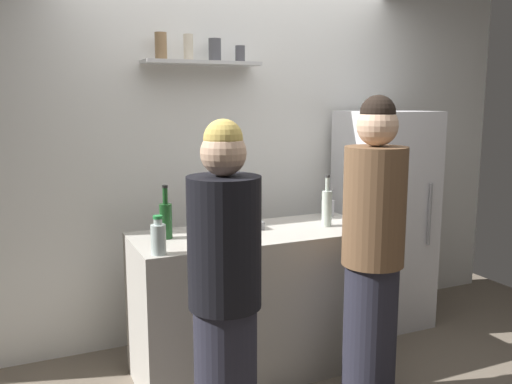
% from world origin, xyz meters
% --- Properties ---
extents(back_wall_assembly, '(4.80, 0.32, 2.60)m').
position_xyz_m(back_wall_assembly, '(-0.00, 1.25, 1.30)').
color(back_wall_assembly, white).
rests_on(back_wall_assembly, ground).
extents(refrigerator, '(0.60, 0.63, 1.63)m').
position_xyz_m(refrigerator, '(1.07, 0.85, 0.82)').
color(refrigerator, white).
rests_on(refrigerator, ground).
extents(counter, '(1.53, 0.63, 0.91)m').
position_xyz_m(counter, '(-0.14, 0.53, 0.45)').
color(counter, '#B7B2A8').
rests_on(counter, ground).
extents(baking_pan, '(0.34, 0.24, 0.05)m').
position_xyz_m(baking_pan, '(-0.25, 0.67, 0.93)').
color(baking_pan, gray).
rests_on(baking_pan, counter).
extents(utensil_holder, '(0.09, 0.09, 0.21)m').
position_xyz_m(utensil_holder, '(0.51, 0.76, 0.96)').
color(utensil_holder, '#B2B2B7').
rests_on(utensil_holder, counter).
extents(wine_bottle_green_glass, '(0.07, 0.07, 0.32)m').
position_xyz_m(wine_bottle_green_glass, '(-0.69, 0.60, 1.02)').
color(wine_bottle_green_glass, '#19471E').
rests_on(wine_bottle_green_glass, counter).
extents(wine_bottle_pale_glass, '(0.07, 0.07, 0.33)m').
position_xyz_m(wine_bottle_pale_glass, '(0.34, 0.48, 1.03)').
color(wine_bottle_pale_glass, '#B2BFB2').
rests_on(wine_bottle_pale_glass, counter).
extents(wine_bottle_amber_glass, '(0.08, 0.08, 0.31)m').
position_xyz_m(wine_bottle_amber_glass, '(-0.59, 0.29, 1.03)').
color(wine_bottle_amber_glass, '#472814').
rests_on(wine_bottle_amber_glass, counter).
extents(water_bottle_plastic, '(0.08, 0.08, 0.21)m').
position_xyz_m(water_bottle_plastic, '(-0.82, 0.29, 1.00)').
color(water_bottle_plastic, silver).
rests_on(water_bottle_plastic, counter).
extents(person_brown_jacket, '(0.34, 0.34, 1.74)m').
position_xyz_m(person_brown_jacket, '(0.28, -0.09, 0.87)').
color(person_brown_jacket, '#262633').
rests_on(person_brown_jacket, ground).
extents(person_blonde, '(0.34, 0.34, 1.63)m').
position_xyz_m(person_blonde, '(-0.64, -0.21, 0.81)').
color(person_blonde, '#262633').
rests_on(person_blonde, ground).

